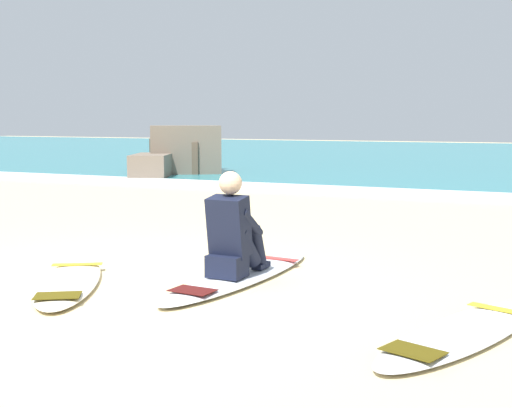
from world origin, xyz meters
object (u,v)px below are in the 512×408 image
at_px(surfboard_spare_near, 69,281).
at_px(surfer_seated, 233,235).
at_px(surfboard_spare_far, 463,332).
at_px(surfboard_main, 241,276).

bearing_deg(surfboard_spare_near, surfer_seated, 29.09).
bearing_deg(surfboard_spare_far, surfer_seated, 159.95).
relative_size(surfer_seated, surfboard_spare_near, 0.48).
distance_m(surfboard_main, surfboard_spare_far, 2.31).
xyz_separation_m(surfer_seated, surfboard_spare_near, (-1.29, -0.72, -0.40)).
distance_m(surfer_seated, surfboard_spare_near, 1.53).
bearing_deg(surfboard_main, surfer_seated, -97.77).
bearing_deg(surfboard_spare_near, surfboard_spare_far, -1.05).
bearing_deg(surfboard_spare_far, surfboard_main, 156.78).
xyz_separation_m(surfboard_spare_near, surfboard_spare_far, (3.43, -0.06, -0.00)).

